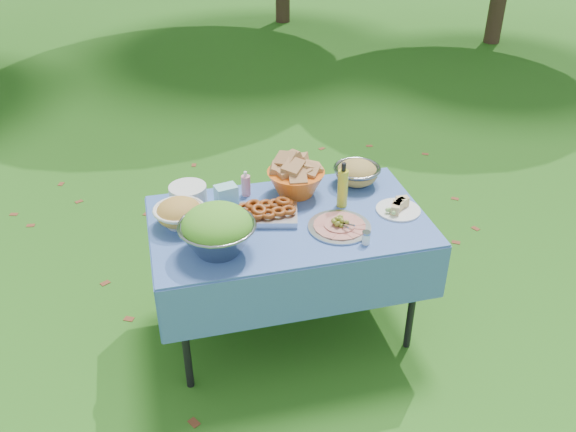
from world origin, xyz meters
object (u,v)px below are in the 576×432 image
Objects in this scene: salad_bowl at (217,230)px; charcuterie_platter at (340,222)px; plate_stack at (188,194)px; picnic_table at (289,276)px; bread_bowl at (296,177)px; oil_bottle at (343,185)px; pasta_bowl_steel at (357,172)px.

salad_bowl is 1.14× the size of charcuterie_platter.
salad_bowl reaches higher than plate_stack.
plate_stack is 0.63× the size of charcuterie_platter.
plate_stack reaches higher than picnic_table.
picnic_table is at bearing -112.35° from bread_bowl.
picnic_table is 3.87× the size of salad_bowl.
plate_stack is 0.85m from oil_bottle.
bread_bowl is at bearing -175.54° from pasta_bowl_steel.
bread_bowl is at bearing -4.55° from plate_stack.
plate_stack is at bearing 148.35° from charcuterie_platter.
charcuterie_platter reaches higher than picnic_table.
salad_bowl is 1.01m from pasta_bowl_steel.
picnic_table is at bearing -149.16° from pasta_bowl_steel.
pasta_bowl_steel reaches higher than plate_stack.
oil_bottle is at bearing -42.07° from bread_bowl.
plate_stack reaches higher than charcuterie_platter.
bread_bowl is at bearing 137.93° from oil_bottle.
picnic_table is 5.47× the size of pasta_bowl_steel.
salad_bowl is (-0.40, -0.20, 0.50)m from picnic_table.
salad_bowl is at bearing -151.16° from pasta_bowl_steel.
plate_stack is 0.98m from pasta_bowl_steel.
bread_bowl is at bearing 41.89° from salad_bowl.
bread_bowl is 0.43m from charcuterie_platter.
oil_bottle reaches higher than pasta_bowl_steel.
plate_stack is 0.61m from bread_bowl.
charcuterie_platter is (0.73, -0.45, -0.01)m from plate_stack.
picnic_table is 0.72m from pasta_bowl_steel.
pasta_bowl_steel is 0.81× the size of charcuterie_platter.
picnic_table is 0.73m from plate_stack.
charcuterie_platter is at bearing -72.20° from bread_bowl.
bread_bowl is (0.11, 0.26, 0.49)m from picnic_table.
oil_bottle is (0.32, 0.07, 0.51)m from picnic_table.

